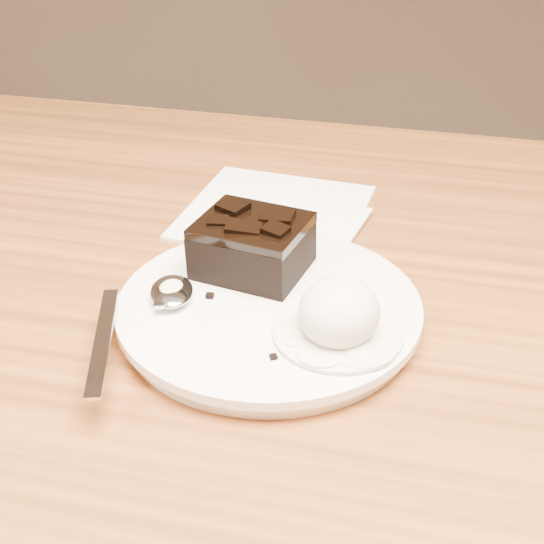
% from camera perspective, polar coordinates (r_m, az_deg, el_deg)
% --- Properties ---
extents(plate, '(0.23, 0.23, 0.02)m').
position_cam_1_polar(plate, '(0.60, -0.22, -2.96)').
color(plate, white).
rests_on(plate, dining_table).
extents(brownie, '(0.09, 0.08, 0.04)m').
position_cam_1_polar(brownie, '(0.63, -1.44, 1.68)').
color(brownie, black).
rests_on(brownie, plate).
extents(ice_cream_scoop, '(0.06, 0.06, 0.05)m').
position_cam_1_polar(ice_cream_scoop, '(0.55, 4.90, -2.92)').
color(ice_cream_scoop, white).
rests_on(ice_cream_scoop, plate).
extents(melt_puddle, '(0.09, 0.09, 0.00)m').
position_cam_1_polar(melt_puddle, '(0.56, 4.82, -4.51)').
color(melt_puddle, white).
rests_on(melt_puddle, plate).
extents(spoon, '(0.09, 0.19, 0.01)m').
position_cam_1_polar(spoon, '(0.60, -7.32, -1.54)').
color(spoon, silver).
rests_on(spoon, plate).
extents(napkin, '(0.18, 0.18, 0.01)m').
position_cam_1_polar(napkin, '(0.76, 0.18, 4.52)').
color(napkin, white).
rests_on(napkin, dining_table).
extents(crumb_a, '(0.01, 0.01, 0.00)m').
position_cam_1_polar(crumb_a, '(0.60, -4.55, -1.75)').
color(crumb_a, black).
rests_on(crumb_a, plate).
extents(crumb_b, '(0.01, 0.01, 0.00)m').
position_cam_1_polar(crumb_b, '(0.54, 0.10, -6.21)').
color(crumb_b, black).
rests_on(crumb_b, plate).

